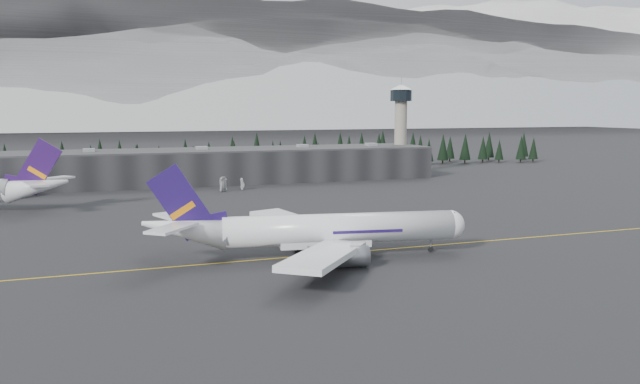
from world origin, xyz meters
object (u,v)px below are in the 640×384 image
object	(u,v)px
control_tower	(401,119)
gse_vehicle_a	(223,190)
terminal	(228,165)
gse_vehicle_b	(243,188)
jet_main	(312,230)

from	to	relation	value
control_tower	gse_vehicle_a	size ratio (longest dim) A/B	7.32
terminal	gse_vehicle_a	xyz separation A→B (m)	(-7.78, -29.31, -5.58)
terminal	gse_vehicle_b	world-z (taller)	terminal
control_tower	terminal	bearing A→B (deg)	-177.71
terminal	jet_main	bearing A→B (deg)	-94.41
terminal	control_tower	bearing A→B (deg)	2.29
terminal	jet_main	size ratio (longest dim) A/B	2.62
control_tower	gse_vehicle_b	world-z (taller)	control_tower
gse_vehicle_a	terminal	bearing A→B (deg)	51.01
control_tower	jet_main	world-z (taller)	control_tower
jet_main	control_tower	bearing A→B (deg)	66.52
terminal	gse_vehicle_b	distance (m)	27.35
control_tower	gse_vehicle_b	size ratio (longest dim) A/B	9.00
jet_main	gse_vehicle_a	bearing A→B (deg)	98.24
terminal	jet_main	xyz separation A→B (m)	(-9.88, -128.02, -1.21)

